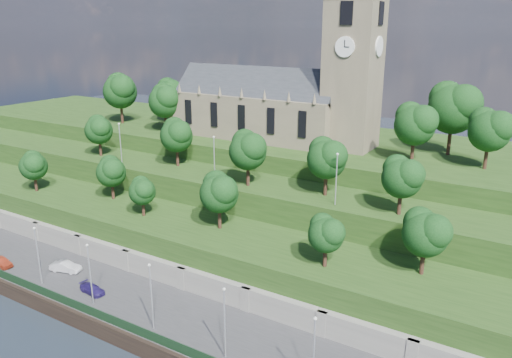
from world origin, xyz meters
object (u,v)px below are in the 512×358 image
Objects in this scene: church at (282,98)px; car_right at (92,289)px; car_middle at (66,267)px; car_left at (2,262)px.

church is 46.49m from car_right.
car_right is at bearing -121.41° from car_middle.
church is at bearing -20.18° from car_left.
church is 9.83× the size of car_right.
car_right is at bearing -78.20° from car_left.
car_middle is (-12.81, -39.55, -19.79)m from church.
car_middle is (9.23, 3.61, 0.05)m from car_left.
car_right is (17.07, 1.47, -0.10)m from car_left.
car_left reaches higher than car_right.
car_middle is at bearing 80.68° from car_right.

